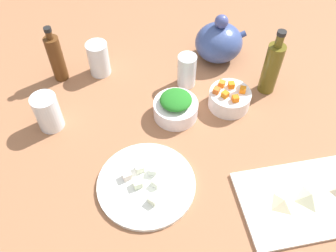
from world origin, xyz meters
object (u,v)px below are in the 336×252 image
Objects in this scene: bowl_greens at (176,109)px; drinking_glass_2 at (187,71)px; bowl_carrots at (229,99)px; drinking_glass_0 at (48,112)px; bottle_1 at (56,58)px; bottle_0 at (272,67)px; cutting_board at (300,201)px; drinking_glass_1 at (99,59)px; teapot at (219,42)px; plate_tofu at (146,184)px.

bowl_greens is 1.19× the size of drinking_glass_2.
drinking_glass_0 reaches higher than bowl_carrots.
bowl_carrots is 56.20cm from bottle_1.
bottle_1 is at bearing 156.58° from bowl_carrots.
bottle_0 is (13.92, 4.67, 6.56)cm from bowl_carrots.
bottle_0 is at bearing 82.25° from cutting_board.
drinking_glass_1 is at bearing 161.12° from bottle_0.
drinking_glass_1 is (-21.19, 23.58, 3.19)cm from bowl_greens.
cutting_board is 83.48cm from bottle_1.
teapot reaches higher than cutting_board.
cutting_board is 1.75× the size of teapot.
cutting_board is 2.66× the size of drinking_glass_0.
drinking_glass_2 is (-13.48, -10.87, -1.12)cm from teapot.
bowl_carrots is 44.50cm from drinking_glass_1.
cutting_board is at bearing -67.73° from drinking_glass_2.
bottle_1 reaches higher than drinking_glass_1.
plate_tofu is at bearing -45.83° from drinking_glass_0.
cutting_board is 36.59cm from bowl_carrots.
cutting_board is 72.92cm from drinking_glass_0.
bottle_0 is at bearing -16.16° from drinking_glass_2.
drinking_glass_2 reaches higher than plate_tofu.
drinking_glass_2 is at bearing 62.72° from plate_tofu.
bottle_0 is 1.94× the size of drinking_glass_1.
bowl_carrots is 16.08cm from bottle_0.
bottle_1 reaches higher than cutting_board.
bowl_carrots reaches higher than plate_tofu.
drinking_glass_0 is at bearing -97.61° from bottle_1.
cutting_board is 42.94cm from bowl_greens.
plate_tofu is 1.15× the size of bottle_0.
drinking_glass_1 is at bearing 131.93° from bowl_greens.
plate_tofu is 2.03× the size of bowl_carrots.
bowl_carrots is (-8.45, 35.53, 2.26)cm from cutting_board.
cutting_board is 74.70cm from drinking_glass_1.
plate_tofu is at bearing -118.38° from bowl_greens.
drinking_glass_2 is (-10.96, 11.89, 2.86)cm from bowl_carrots.
teapot reaches higher than plate_tofu.
bowl_carrots is 0.72× the size of teapot.
teapot is (19.59, 23.82, 4.13)cm from bowl_greens.
bowl_greens is 31.86cm from drinking_glass_1.
bottle_1 reaches higher than drinking_glass_0.
bowl_greens is at bearing -129.44° from teapot.
plate_tofu is 52.52cm from bottle_0.
drinking_glass_2 is at bearing 163.84° from bottle_0.
teapot reaches higher than drinking_glass_0.
drinking_glass_1 is (-8.91, 46.30, 5.20)cm from plate_tofu.
cutting_board is at bearing -53.47° from bowl_greens.
drinking_glass_0 is at bearing 149.25° from cutting_board.
teapot is 21.54cm from bottle_0.
bowl_greens is 1.16× the size of drinking_glass_1.
bowl_carrots is at bearing -30.48° from drinking_glass_1.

